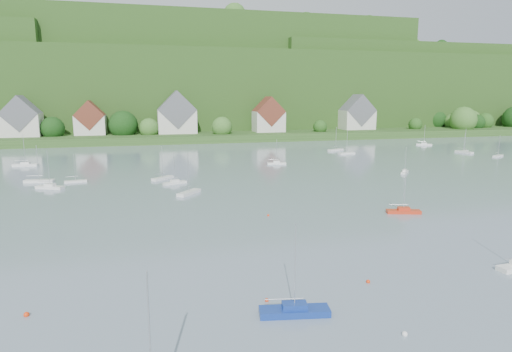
# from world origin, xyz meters

# --- Properties ---
(far_shore_strip) EXTENTS (600.00, 60.00, 3.00)m
(far_shore_strip) POSITION_xyz_m (0.00, 200.00, 1.50)
(far_shore_strip) COLOR #284A1C
(far_shore_strip) RESTS_ON ground
(forested_ridge) EXTENTS (620.00, 181.22, 69.89)m
(forested_ridge) POSITION_xyz_m (0.39, 268.57, 22.89)
(forested_ridge) COLOR #1C4014
(forested_ridge) RESTS_ON ground
(village_building_0) EXTENTS (14.00, 10.40, 16.00)m
(village_building_0) POSITION_xyz_m (-55.00, 187.00, 9.51)
(village_building_0) COLOR silver
(village_building_0) RESTS_ON far_shore_strip
(village_building_1) EXTENTS (12.00, 9.36, 14.00)m
(village_building_1) POSITION_xyz_m (-30.00, 189.00, 8.75)
(village_building_1) COLOR silver
(village_building_1) RESTS_ON far_shore_strip
(village_building_2) EXTENTS (16.00, 11.44, 18.00)m
(village_building_2) POSITION_xyz_m (5.00, 188.00, 10.27)
(village_building_2) COLOR silver
(village_building_2) RESTS_ON far_shore_strip
(village_building_3) EXTENTS (13.00, 10.40, 15.50)m
(village_building_3) POSITION_xyz_m (45.00, 186.00, 9.43)
(village_building_3) COLOR silver
(village_building_3) RESTS_ON far_shore_strip
(village_building_4) EXTENTS (15.00, 10.40, 16.50)m
(village_building_4) POSITION_xyz_m (90.00, 190.00, 9.59)
(village_building_4) COLOR silver
(village_building_4) RESTS_ON far_shore_strip
(near_sailboat_1) EXTENTS (6.31, 2.70, 8.25)m
(near_sailboat_1) POSITION_xyz_m (3.47, 30.26, 0.44)
(near_sailboat_1) COLOR navy
(near_sailboat_1) RESTS_ON ground
(near_sailboat_5) EXTENTS (5.57, 3.00, 7.24)m
(near_sailboat_5) POSITION_xyz_m (31.62, 57.82, 0.41)
(near_sailboat_5) COLOR red
(near_sailboat_5) RESTS_ON ground
(mooring_buoy_0) EXTENTS (0.38, 0.38, 0.38)m
(mooring_buoy_0) POSITION_xyz_m (1.83, 33.32, 0.00)
(mooring_buoy_0) COLOR #F5390E
(mooring_buoy_0) RESTS_ON ground
(mooring_buoy_1) EXTENTS (0.46, 0.46, 0.46)m
(mooring_buoy_1) POSITION_xyz_m (10.86, 24.92, 0.00)
(mooring_buoy_1) COLOR white
(mooring_buoy_1) RESTS_ON ground
(mooring_buoy_2) EXTENTS (0.42, 0.42, 0.42)m
(mooring_buoy_2) POSITION_xyz_m (12.94, 34.75, 0.00)
(mooring_buoy_2) COLOR #F5390E
(mooring_buoy_2) RESTS_ON ground
(mooring_buoy_3) EXTENTS (0.38, 0.38, 0.38)m
(mooring_buoy_3) POSITION_xyz_m (9.93, 61.58, 0.00)
(mooring_buoy_3) COLOR #F5390E
(mooring_buoy_3) RESTS_ON ground
(mooring_buoy_5) EXTENTS (0.49, 0.49, 0.49)m
(mooring_buoy_5) POSITION_xyz_m (-19.03, 35.70, 0.00)
(mooring_buoy_5) COLOR #F5390E
(mooring_buoy_5) RESTS_ON ground
(far_sailboat_cluster) EXTENTS (182.92, 78.76, 8.71)m
(far_sailboat_cluster) POSITION_xyz_m (7.52, 116.00, 0.37)
(far_sailboat_cluster) COLOR white
(far_sailboat_cluster) RESTS_ON ground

